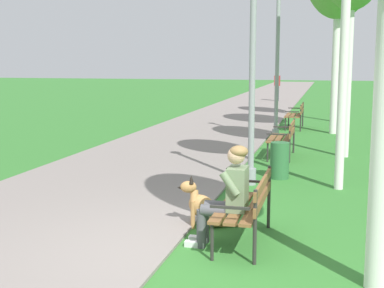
# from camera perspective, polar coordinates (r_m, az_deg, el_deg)

# --- Properties ---
(ground_plane) EXTENTS (120.00, 120.00, 0.00)m
(ground_plane) POSITION_cam_1_polar(r_m,az_deg,el_deg) (6.39, -1.00, -11.73)
(ground_plane) COLOR #33752D
(paved_path) EXTENTS (4.12, 60.00, 0.04)m
(paved_path) POSITION_cam_1_polar(r_m,az_deg,el_deg) (30.10, 7.06, 4.41)
(paved_path) COLOR gray
(paved_path) RESTS_ON ground
(park_bench_near) EXTENTS (0.55, 1.50, 0.85)m
(park_bench_near) POSITION_cam_1_polar(r_m,az_deg,el_deg) (6.72, 5.89, -6.17)
(park_bench_near) COLOR brown
(park_bench_near) RESTS_ON ground
(park_bench_mid) EXTENTS (0.55, 1.50, 0.85)m
(park_bench_mid) POSITION_cam_1_polar(r_m,az_deg,el_deg) (12.83, 9.64, 0.88)
(park_bench_mid) COLOR brown
(park_bench_mid) RESTS_ON ground
(park_bench_far) EXTENTS (0.55, 1.50, 0.85)m
(park_bench_far) POSITION_cam_1_polar(r_m,az_deg,el_deg) (18.38, 10.90, 3.17)
(park_bench_far) COLOR brown
(park_bench_far) RESTS_ON ground
(person_seated_on_near_bench) EXTENTS (0.74, 0.49, 1.25)m
(person_seated_on_near_bench) POSITION_cam_1_polar(r_m,az_deg,el_deg) (6.52, 3.85, -5.07)
(person_seated_on_near_bench) COLOR #4C4C51
(person_seated_on_near_bench) RESTS_ON ground
(dog_shepherd) EXTENTS (0.82, 0.39, 0.71)m
(dog_shepherd) POSITION_cam_1_polar(r_m,az_deg,el_deg) (7.38, 1.46, -6.79)
(dog_shepherd) COLOR #B27F47
(dog_shepherd) RESTS_ON ground
(lamp_post_near) EXTENTS (0.24, 0.24, 3.90)m
(lamp_post_near) POSITION_cam_1_polar(r_m,az_deg,el_deg) (9.75, 6.34, 7.40)
(lamp_post_near) COLOR gray
(lamp_post_near) RESTS_ON ground
(lamp_post_mid) EXTENTS (0.24, 0.24, 4.50)m
(lamp_post_mid) POSITION_cam_1_polar(r_m,az_deg,el_deg) (15.64, 8.94, 8.93)
(lamp_post_mid) COLOR gray
(lamp_post_mid) RESTS_ON ground
(litter_bin) EXTENTS (0.36, 0.36, 0.70)m
(litter_bin) POSITION_cam_1_polar(r_m,az_deg,el_deg) (10.52, 9.19, -1.71)
(litter_bin) COLOR #2D6638
(litter_bin) RESTS_ON ground
(pedestrian_distant) EXTENTS (0.32, 0.22, 1.65)m
(pedestrian_distant) POSITION_cam_1_polar(r_m,az_deg,el_deg) (30.63, 8.92, 5.99)
(pedestrian_distant) COLOR #383842
(pedestrian_distant) RESTS_ON ground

